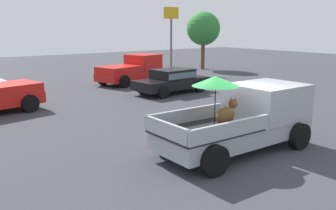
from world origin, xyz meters
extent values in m
plane|color=#38383D|center=(0.00, 0.00, 0.00)|extent=(80.00, 80.00, 0.00)
cylinder|color=black|center=(1.76, 0.96, 0.40)|extent=(0.80, 0.29, 0.80)
cylinder|color=black|center=(1.74, -1.00, 0.40)|extent=(0.80, 0.29, 0.80)
cylinder|color=black|center=(-1.74, 1.00, 0.40)|extent=(0.80, 0.29, 0.80)
cylinder|color=black|center=(-1.76, -0.96, 0.40)|extent=(0.80, 0.29, 0.80)
cube|color=#9EA3AD|center=(0.00, 0.00, 0.57)|extent=(5.02, 1.86, 0.50)
cube|color=#9EA3AD|center=(1.40, -0.02, 1.36)|extent=(2.12, 1.89, 1.08)
cube|color=#4C606B|center=(2.40, -0.03, 1.56)|extent=(0.08, 1.72, 0.64)
cube|color=black|center=(-1.15, 0.01, 0.85)|extent=(2.82, 1.88, 0.06)
cube|color=#9EA3AD|center=(-1.14, 0.93, 1.08)|extent=(2.80, 0.14, 0.40)
cube|color=#9EA3AD|center=(-1.16, -0.91, 1.08)|extent=(2.80, 0.14, 0.40)
cube|color=#9EA3AD|center=(-2.50, 0.03, 1.08)|extent=(0.12, 1.84, 0.40)
ellipsoid|color=brown|center=(-0.40, 0.03, 1.14)|extent=(0.68, 0.33, 0.52)
sphere|color=brown|center=(-0.10, 0.03, 1.46)|extent=(0.28, 0.28, 0.28)
cone|color=brown|center=(-0.10, 0.11, 1.60)|extent=(0.09, 0.09, 0.12)
cone|color=brown|center=(-0.10, -0.05, 1.60)|extent=(0.09, 0.09, 0.12)
cylinder|color=black|center=(-0.69, 0.17, 1.47)|extent=(0.03, 0.03, 1.17)
cone|color=#19722D|center=(-0.69, 0.17, 2.15)|extent=(1.35, 1.35, 0.28)
cylinder|color=black|center=(-3.27, 8.87, 0.38)|extent=(0.80, 0.41, 0.76)
cylinder|color=black|center=(-3.65, 10.73, 0.38)|extent=(0.80, 0.41, 0.76)
cube|color=red|center=(-4.04, 9.68, 1.00)|extent=(3.01, 2.30, 0.40)
cylinder|color=black|center=(5.87, 14.68, 0.38)|extent=(0.80, 0.45, 0.76)
cylinder|color=black|center=(6.36, 12.85, 0.38)|extent=(0.80, 0.45, 0.76)
cylinder|color=black|center=(2.78, 13.86, 0.38)|extent=(0.80, 0.45, 0.76)
cylinder|color=black|center=(3.27, 12.02, 0.38)|extent=(0.80, 0.45, 0.76)
cube|color=red|center=(4.57, 13.35, 0.55)|extent=(5.10, 2.98, 0.50)
cube|color=red|center=(5.73, 13.66, 1.30)|extent=(2.30, 2.23, 1.00)
cube|color=red|center=(3.61, 13.09, 1.00)|extent=(3.07, 2.44, 0.40)
cylinder|color=black|center=(3.15, 7.88, 0.33)|extent=(0.68, 0.27, 0.66)
cylinder|color=black|center=(3.02, 9.64, 0.33)|extent=(0.68, 0.27, 0.66)
cylinder|color=black|center=(5.85, 8.09, 0.33)|extent=(0.68, 0.27, 0.66)
cylinder|color=black|center=(5.71, 9.84, 0.33)|extent=(0.68, 0.27, 0.66)
cube|color=black|center=(4.43, 8.86, 0.55)|extent=(4.42, 2.09, 0.52)
cube|color=black|center=(4.53, 8.87, 1.05)|extent=(2.22, 1.76, 0.56)
cube|color=#4C606B|center=(4.53, 8.87, 1.05)|extent=(2.16, 1.83, 0.32)
cylinder|color=#59595B|center=(10.41, 16.69, 2.11)|extent=(0.16, 0.16, 4.23)
cube|color=gold|center=(10.41, 16.69, 4.68)|extent=(1.40, 0.12, 0.90)
cylinder|color=brown|center=(13.79, 16.59, 1.23)|extent=(0.32, 0.32, 2.46)
sphere|color=#2D7A33|center=(13.79, 16.59, 3.46)|extent=(2.85, 2.85, 2.85)
camera|label=1|loc=(-7.87, -7.15, 3.65)|focal=39.39mm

